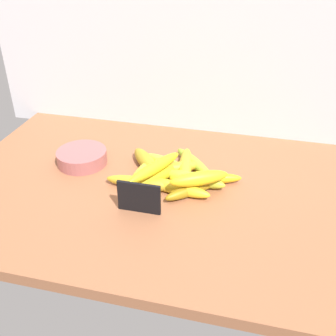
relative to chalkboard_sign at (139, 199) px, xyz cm
name	(u,v)px	position (x,y,z in cm)	size (l,w,h in cm)	color
counter_top	(148,191)	(-1.26, 11.26, -5.36)	(110.00, 76.00, 3.00)	#92593A
back_wall	(180,35)	(-1.26, 50.26, 28.14)	(130.00, 2.00, 70.00)	silver
chalkboard_sign	(139,199)	(0.00, 0.00, 0.00)	(11.00, 1.80, 8.40)	black
fruit_bowl	(82,157)	(-23.86, 18.53, -1.79)	(14.89, 14.89, 4.14)	#9F5858
banana_0	(169,169)	(3.20, 18.40, -1.95)	(18.51, 3.80, 3.80)	gold
banana_1	(193,179)	(10.71, 15.02, -1.99)	(18.59, 3.74, 3.74)	#A9BA2F
banana_2	(167,163)	(1.77, 21.66, -2.14)	(16.42, 3.44, 3.44)	gold
banana_3	(141,174)	(-3.93, 14.11, -2.08)	(15.63, 3.55, 3.55)	gold
banana_4	(175,188)	(6.97, 9.82, -2.06)	(19.57, 3.59, 3.59)	yellow
banana_5	(155,178)	(0.44, 12.70, -1.69)	(17.44, 4.33, 4.33)	gold
banana_6	(185,167)	(7.39, 20.84, -1.94)	(20.78, 3.83, 3.83)	gold
banana_7	(194,189)	(11.83, 10.73, -2.18)	(17.90, 3.36, 3.36)	olive
banana_8	(146,161)	(-4.39, 20.66, -1.72)	(15.45, 4.27, 4.27)	#B29021
banana_9	(142,183)	(-2.46, 9.78, -2.07)	(20.20, 3.57, 3.57)	gold
banana_10	(194,162)	(9.22, 24.35, -2.25)	(18.10, 3.21, 3.21)	#92B32D
banana_11	(206,178)	(14.06, 16.56, -2.22)	(20.09, 3.26, 3.26)	gold
banana_12	(199,178)	(13.13, 10.54, 1.40)	(15.99, 3.80, 3.80)	yellow
banana_13	(155,167)	(0.74, 11.92, 2.10)	(19.96, 3.26, 3.26)	yellow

